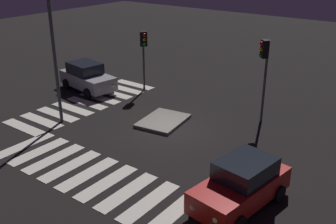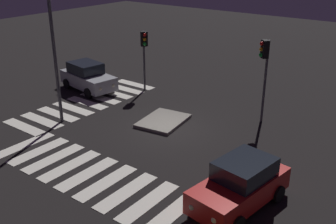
{
  "view_description": "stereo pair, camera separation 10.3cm",
  "coord_description": "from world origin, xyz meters",
  "px_view_note": "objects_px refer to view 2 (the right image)",
  "views": [
    {
      "loc": [
        15.75,
        11.77,
        9.16
      ],
      "look_at": [
        0.0,
        0.0,
        1.0
      ],
      "focal_mm": 42.54,
      "sensor_mm": 36.0,
      "label": 1
    },
    {
      "loc": [
        15.69,
        11.85,
        9.16
      ],
      "look_at": [
        0.0,
        0.0,
        1.0
      ],
      "focal_mm": 42.54,
      "sensor_mm": 36.0,
      "label": 2
    }
  ],
  "objects_px": {
    "car_red": "(241,184)",
    "street_lamp": "(51,19)",
    "traffic_island": "(163,121)",
    "car_silver": "(88,77)",
    "traffic_light_south": "(144,46)",
    "traffic_light_west": "(264,61)"
  },
  "relations": [
    {
      "from": "traffic_island",
      "to": "car_red",
      "type": "distance_m",
      "value": 8.4
    },
    {
      "from": "car_red",
      "to": "traffic_light_west",
      "type": "height_order",
      "value": "traffic_light_west"
    },
    {
      "from": "traffic_light_west",
      "to": "car_silver",
      "type": "bearing_deg",
      "value": -37.89
    },
    {
      "from": "car_silver",
      "to": "traffic_light_south",
      "type": "height_order",
      "value": "traffic_light_south"
    },
    {
      "from": "traffic_island",
      "to": "traffic_light_west",
      "type": "xyz_separation_m",
      "value": [
        -3.36,
        4.26,
        3.45
      ]
    },
    {
      "from": "car_red",
      "to": "street_lamp",
      "type": "xyz_separation_m",
      "value": [
        -1.05,
        -11.76,
        4.84
      ]
    },
    {
      "from": "street_lamp",
      "to": "traffic_island",
      "type": "bearing_deg",
      "value": 125.8
    },
    {
      "from": "traffic_island",
      "to": "street_lamp",
      "type": "relative_size",
      "value": 0.37
    },
    {
      "from": "car_silver",
      "to": "traffic_island",
      "type": "bearing_deg",
      "value": -0.12
    },
    {
      "from": "traffic_light_south",
      "to": "car_red",
      "type": "bearing_deg",
      "value": 3.93
    },
    {
      "from": "car_red",
      "to": "street_lamp",
      "type": "relative_size",
      "value": 0.52
    },
    {
      "from": "car_silver",
      "to": "car_red",
      "type": "distance_m",
      "value": 15.69
    },
    {
      "from": "traffic_island",
      "to": "traffic_light_west",
      "type": "distance_m",
      "value": 6.43
    },
    {
      "from": "traffic_light_west",
      "to": "street_lamp",
      "type": "bearing_deg",
      "value": -10.96
    },
    {
      "from": "traffic_light_south",
      "to": "traffic_light_west",
      "type": "distance_m",
      "value": 8.54
    },
    {
      "from": "traffic_island",
      "to": "car_red",
      "type": "height_order",
      "value": "car_red"
    },
    {
      "from": "traffic_light_south",
      "to": "traffic_island",
      "type": "bearing_deg",
      "value": -0.45
    },
    {
      "from": "traffic_light_west",
      "to": "car_red",
      "type": "bearing_deg",
      "value": 62.07
    },
    {
      "from": "traffic_island",
      "to": "car_silver",
      "type": "bearing_deg",
      "value": -99.56
    },
    {
      "from": "car_red",
      "to": "street_lamp",
      "type": "bearing_deg",
      "value": -86.85
    },
    {
      "from": "traffic_light_south",
      "to": "car_silver",
      "type": "bearing_deg",
      "value": -107.29
    },
    {
      "from": "traffic_light_south",
      "to": "traffic_light_west",
      "type": "xyz_separation_m",
      "value": [
        0.12,
        8.53,
        0.42
      ]
    }
  ]
}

